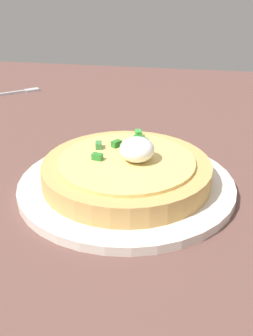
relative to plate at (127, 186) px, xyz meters
The scene contains 4 objects.
dining_table 12.71cm from the plate, 107.76° to the left, with size 129.59×88.78×2.31cm, color brown.
plate is the anchor object (origin of this frame).
pizza 2.17cm from the plate, 64.06° to the right, with size 21.11×21.11×6.04cm.
fork 45.89cm from the plate, 38.49° to the left, with size 7.39×9.37×0.50cm.
Camera 1 is at (-45.85, -20.11, 31.05)cm, focal length 48.71 mm.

